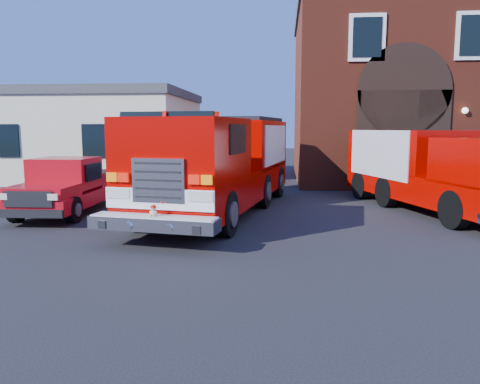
# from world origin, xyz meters

# --- Properties ---
(ground) EXTENTS (100.00, 100.00, 0.00)m
(ground) POSITION_xyz_m (0.00, 0.00, 0.00)
(ground) COLOR black
(ground) RESTS_ON ground
(parking_stripe_mid) EXTENTS (0.12, 3.00, 0.01)m
(parking_stripe_mid) POSITION_xyz_m (6.50, 4.00, 0.00)
(parking_stripe_mid) COLOR yellow
(parking_stripe_mid) RESTS_ON ground
(parking_stripe_far) EXTENTS (0.12, 3.00, 0.01)m
(parking_stripe_far) POSITION_xyz_m (6.50, 7.00, 0.00)
(parking_stripe_far) COLOR yellow
(parking_stripe_far) RESTS_ON ground
(fire_station) EXTENTS (15.20, 10.20, 8.45)m
(fire_station) POSITION_xyz_m (8.99, 13.98, 4.25)
(fire_station) COLOR maroon
(fire_station) RESTS_ON ground
(side_building) EXTENTS (10.20, 8.20, 4.35)m
(side_building) POSITION_xyz_m (-9.00, 13.00, 2.20)
(side_building) COLOR beige
(side_building) RESTS_ON ground
(fire_engine) EXTENTS (4.16, 9.75, 2.91)m
(fire_engine) POSITION_xyz_m (-1.03, 3.84, 1.51)
(fire_engine) COLOR black
(fire_engine) RESTS_ON ground
(pickup_truck) EXTENTS (1.95, 5.11, 1.66)m
(pickup_truck) POSITION_xyz_m (-5.59, 3.37, 0.78)
(pickup_truck) COLOR black
(pickup_truck) RESTS_ON ground
(secondary_truck) EXTENTS (4.41, 7.92, 2.46)m
(secondary_truck) POSITION_xyz_m (5.33, 4.65, 1.34)
(secondary_truck) COLOR black
(secondary_truck) RESTS_ON ground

